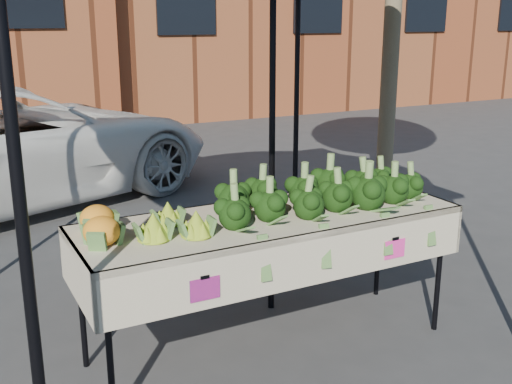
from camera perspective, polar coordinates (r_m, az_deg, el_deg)
The scene contains 6 objects.
ground at distance 4.37m, azimuth 3.75°, elevation -12.76°, with size 90.00×90.00×0.00m, color #323235.
table at distance 4.01m, azimuth 1.31°, elevation -8.29°, with size 2.41×0.83×0.90m.
canopy at distance 4.22m, azimuth -3.24°, elevation 5.99°, with size 3.16×3.16×2.74m, color black, non-canonical shape.
broccoli_heap at distance 4.01m, azimuth 5.73°, elevation 0.49°, with size 1.55×0.58×0.27m, color black.
romanesco_cluster at distance 3.55m, azimuth -8.02°, elevation -2.11°, with size 0.43×0.47×0.20m, color #9FBB28.
cauliflower_pair at distance 3.53m, azimuth -14.12°, elevation -2.71°, with size 0.23×0.43×0.18m, color orange.
Camera 1 is at (-1.99, -3.29, 2.08)m, focal length 43.83 mm.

